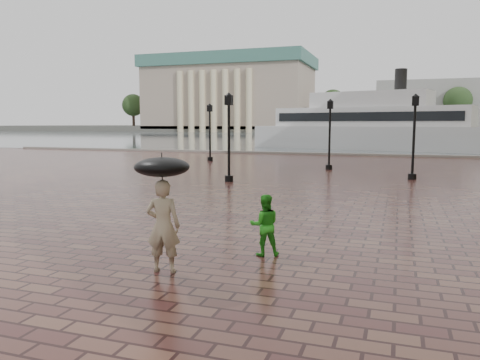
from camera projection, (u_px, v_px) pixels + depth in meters
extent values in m
plane|color=#3B1C1A|center=(309.00, 233.00, 12.87)|extent=(300.00, 300.00, 0.00)
plane|color=#424A50|center=(388.00, 137.00, 99.34)|extent=(240.00, 240.00, 0.00)
cube|color=slate|center=(372.00, 156.00, 42.94)|extent=(80.00, 0.60, 0.30)
cube|color=#4C4C47|center=(393.00, 129.00, 163.13)|extent=(300.00, 60.00, 2.00)
cube|color=gray|center=(230.00, 97.00, 165.26)|extent=(55.00, 30.00, 22.00)
cube|color=#3B6C61|center=(230.00, 63.00, 163.80)|extent=(57.00, 32.00, 4.00)
cube|color=gray|center=(426.00, 104.00, 149.57)|extent=(30.00, 22.00, 14.00)
cylinder|color=#2D2119|center=(134.00, 120.00, 170.82)|extent=(1.00, 1.00, 8.00)
sphere|color=#223618|center=(133.00, 105.00, 170.16)|extent=(8.00, 8.00, 8.00)
cylinder|color=#2D2119|center=(226.00, 120.00, 159.33)|extent=(1.00, 1.00, 8.00)
sphere|color=#223618|center=(226.00, 104.00, 158.66)|extent=(8.00, 8.00, 8.00)
cylinder|color=#2D2119|center=(332.00, 120.00, 147.84)|extent=(1.00, 1.00, 8.00)
sphere|color=#223618|center=(333.00, 102.00, 147.17)|extent=(8.00, 8.00, 8.00)
cylinder|color=#2D2119|center=(457.00, 120.00, 136.34)|extent=(1.00, 1.00, 8.00)
sphere|color=#223618|center=(458.00, 101.00, 135.68)|extent=(8.00, 8.00, 8.00)
cylinder|color=black|center=(229.00, 178.00, 24.16)|extent=(0.44, 0.44, 0.30)
cylinder|color=black|center=(229.00, 143.00, 23.94)|extent=(0.14, 0.14, 4.00)
cube|color=black|center=(229.00, 100.00, 23.68)|extent=(0.35, 0.35, 0.50)
sphere|color=beige|center=(229.00, 100.00, 23.68)|extent=(0.28, 0.28, 0.28)
cylinder|color=black|center=(412.00, 176.00, 25.05)|extent=(0.44, 0.44, 0.30)
cylinder|color=black|center=(414.00, 142.00, 24.83)|extent=(0.14, 0.14, 4.00)
cube|color=black|center=(415.00, 101.00, 24.57)|extent=(0.35, 0.35, 0.50)
sphere|color=beige|center=(415.00, 101.00, 24.57)|extent=(0.28, 0.28, 0.28)
cylinder|color=black|center=(210.00, 159.00, 37.36)|extent=(0.44, 0.44, 0.30)
cylinder|color=black|center=(210.00, 136.00, 37.13)|extent=(0.14, 0.14, 4.00)
cube|color=black|center=(210.00, 108.00, 36.87)|extent=(0.35, 0.35, 0.50)
sphere|color=beige|center=(210.00, 108.00, 36.87)|extent=(0.28, 0.28, 0.28)
cylinder|color=black|center=(329.00, 167.00, 30.41)|extent=(0.44, 0.44, 0.30)
cylinder|color=black|center=(330.00, 139.00, 30.18)|extent=(0.14, 0.14, 4.00)
cube|color=black|center=(330.00, 105.00, 29.92)|extent=(0.35, 0.35, 0.50)
sphere|color=beige|center=(330.00, 105.00, 29.92)|extent=(0.28, 0.28, 0.28)
imported|color=gray|center=(163.00, 226.00, 9.38)|extent=(0.77, 0.59, 1.89)
imported|color=#23911A|center=(265.00, 225.00, 10.58)|extent=(0.83, 0.75, 1.40)
cube|color=silver|center=(370.00, 138.00, 54.12)|extent=(27.99, 13.18, 2.61)
cube|color=silver|center=(370.00, 117.00, 53.83)|extent=(22.50, 10.96, 2.18)
cube|color=silver|center=(371.00, 100.00, 53.60)|extent=(13.91, 8.14, 1.74)
cylinder|color=black|center=(401.00, 81.00, 51.58)|extent=(1.31, 1.31, 2.61)
cube|color=black|center=(362.00, 117.00, 51.44)|extent=(20.05, 5.31, 0.98)
cube|color=black|center=(378.00, 117.00, 56.23)|extent=(20.05, 5.31, 0.98)
cylinder|color=black|center=(163.00, 193.00, 9.30)|extent=(0.02, 0.02, 0.95)
ellipsoid|color=black|center=(162.00, 167.00, 9.23)|extent=(1.10, 1.10, 0.39)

